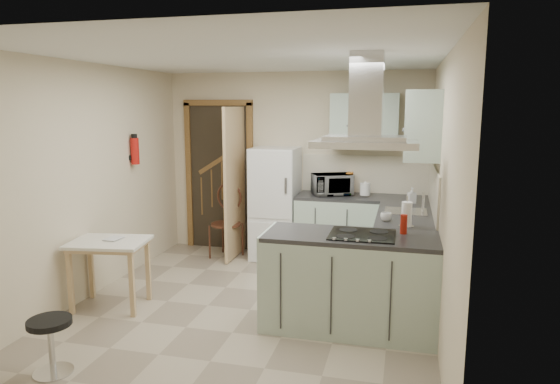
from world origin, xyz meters
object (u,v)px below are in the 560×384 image
(drop_leaf_table, at_px, (110,274))
(microwave, at_px, (332,184))
(bentwood_chair, at_px, (226,224))
(fridge, at_px, (275,203))
(peninsula, at_px, (350,282))
(extractor_hood, at_px, (365,144))
(stool, at_px, (51,346))

(drop_leaf_table, height_order, microwave, microwave)
(bentwood_chair, bearing_deg, drop_leaf_table, -93.65)
(bentwood_chair, bearing_deg, fridge, 25.62)
(fridge, distance_m, peninsula, 2.35)
(extractor_hood, xyz_separation_m, drop_leaf_table, (-2.53, -0.09, -1.37))
(bentwood_chair, relative_size, microwave, 1.85)
(fridge, relative_size, stool, 3.37)
(fridge, height_order, drop_leaf_table, fridge)
(extractor_hood, distance_m, stool, 3.02)
(fridge, bearing_deg, microwave, 0.54)
(extractor_hood, bearing_deg, peninsula, 180.00)
(fridge, xyz_separation_m, stool, (-0.92, -3.33, -0.53))
(microwave, bearing_deg, drop_leaf_table, -158.25)
(fridge, relative_size, drop_leaf_table, 2.00)
(drop_leaf_table, height_order, bentwood_chair, bentwood_chair)
(fridge, distance_m, bentwood_chair, 0.73)
(fridge, bearing_deg, bentwood_chair, -166.82)
(stool, bearing_deg, microwave, 63.29)
(extractor_hood, relative_size, bentwood_chair, 0.98)
(fridge, bearing_deg, stool, -105.41)
(stool, bearing_deg, fridge, 74.59)
(peninsula, distance_m, drop_leaf_table, 2.43)
(extractor_hood, bearing_deg, stool, -148.96)
(peninsula, distance_m, bentwood_chair, 2.62)
(microwave, bearing_deg, extractor_hood, -98.91)
(extractor_hood, relative_size, stool, 2.02)
(fridge, bearing_deg, extractor_hood, -56.21)
(bentwood_chair, relative_size, stool, 2.06)
(fridge, height_order, microwave, fridge)
(fridge, relative_size, peninsula, 0.97)
(fridge, xyz_separation_m, extractor_hood, (1.32, -1.98, 0.97))
(drop_leaf_table, relative_size, microwave, 1.52)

